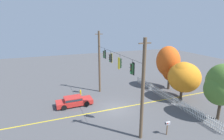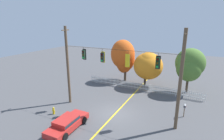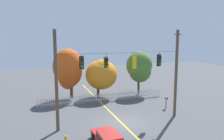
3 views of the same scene
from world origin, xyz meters
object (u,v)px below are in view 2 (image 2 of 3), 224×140
Objects in this scene: parked_car at (67,123)px; autumn_maple_near_fence at (124,57)px; fire_hydrant at (54,111)px; autumn_oak_far_east at (190,65)px; autumn_maple_mid at (148,65)px; roadside_mailbox at (185,107)px; traffic_signal_northbound_secondary at (128,60)px; traffic_signal_eastbound_side at (158,63)px; traffic_signal_northbound_primary at (84,54)px; traffic_signal_westbound_side at (102,57)px.

autumn_maple_near_fence is at bearing 92.80° from parked_car.
autumn_maple_near_fence is 13.95m from fire_hydrant.
autumn_maple_mid is at bearing 178.22° from autumn_oak_far_east.
autumn_maple_near_fence is 15.12m from parked_car.
autumn_maple_near_fence is at bearing 141.88° from roadside_mailbox.
autumn_maple_mid is at bearing 129.74° from roadside_mailbox.
traffic_signal_northbound_secondary reaches higher than autumn_maple_mid.
fire_hydrant is at bearing -118.07° from autumn_maple_mid.
traffic_signal_northbound_secondary is 9.42m from fire_hydrant.
roadside_mailbox is at bearing 44.63° from traffic_signal_eastbound_side.
autumn_oak_far_east is 17.50m from fire_hydrant.
parked_car is at bearing -25.30° from fire_hydrant.
traffic_signal_northbound_primary reaches higher than parked_car.
autumn_oak_far_east reaches higher than autumn_maple_mid.
traffic_signal_northbound_secondary is 7.54m from roadside_mailbox.
autumn_maple_mid is 1.17× the size of parked_car.
traffic_signal_westbound_side is 1.86× the size of fire_hydrant.
autumn_oak_far_east is at bearing 61.27° from traffic_signal_northbound_secondary.
traffic_signal_westbound_side is at bearing -0.01° from traffic_signal_northbound_primary.
traffic_signal_northbound_secondary is at bearing -0.40° from traffic_signal_westbound_side.
traffic_signal_eastbound_side is 0.24× the size of autumn_oak_far_east.
traffic_signal_northbound_secondary is 0.35× the size of parked_car.
traffic_signal_eastbound_side is at bearing -135.37° from roadside_mailbox.
autumn_oak_far_east is 7.86× the size of fire_hydrant.
traffic_signal_northbound_primary is 0.22× the size of autumn_oak_far_east.
traffic_signal_northbound_primary is at bearing -180.00° from traffic_signal_eastbound_side.
traffic_signal_eastbound_side reaches higher than autumn_maple_near_fence.
fire_hydrant is (-7.03, -2.98, -5.51)m from traffic_signal_northbound_secondary.
traffic_signal_westbound_side is 9.68m from roadside_mailbox.
parked_car is at bearing -87.20° from autumn_maple_near_fence.
autumn_oak_far_east is at bearing -1.78° from autumn_maple_mid.
roadside_mailbox reaches higher than fire_hydrant.
traffic_signal_eastbound_side is at bearing 33.41° from parked_car.
autumn_maple_near_fence is 12.97m from roadside_mailbox.
traffic_signal_eastbound_side is at bearing 0.00° from traffic_signal_northbound_primary.
parked_car is at bearing -105.29° from traffic_signal_westbound_side.
traffic_signal_northbound_primary reaches higher than fire_hydrant.
traffic_signal_eastbound_side is at bearing -54.01° from autumn_maple_near_fence.
traffic_signal_eastbound_side is at bearing -103.85° from autumn_oak_far_east.
autumn_maple_mid is 0.85× the size of autumn_oak_far_east.
traffic_signal_northbound_primary is 6.70m from fire_hydrant.
traffic_signal_northbound_primary is at bearing -137.63° from autumn_oak_far_east.
traffic_signal_eastbound_side is 1.07× the size of roadside_mailbox.
autumn_oak_far_east is (9.73, -1.11, -0.02)m from autumn_maple_near_fence.
autumn_maple_mid is (4.25, -0.94, -0.68)m from autumn_maple_near_fence.
roadside_mailbox is (8.03, 2.47, -4.82)m from traffic_signal_westbound_side.
roadside_mailbox is at bearing 13.47° from traffic_signal_northbound_primary.
roadside_mailbox is (10.29, 2.47, -4.91)m from traffic_signal_northbound_primary.
traffic_signal_northbound_secondary is at bearing 23.00° from fire_hydrant.
roadside_mailbox is at bearing 17.07° from traffic_signal_westbound_side.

